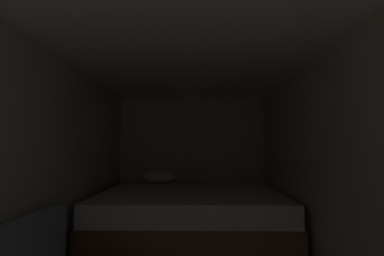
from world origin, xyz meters
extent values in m
cube|color=beige|center=(0.00, 4.59, 1.02)|extent=(2.37, 0.05, 2.04)
cube|color=beige|center=(-1.16, 2.03, 1.02)|extent=(0.05, 5.06, 2.04)
cube|color=beige|center=(1.16, 2.03, 1.02)|extent=(0.05, 5.06, 2.04)
cube|color=white|center=(0.00, 2.03, 2.07)|extent=(2.37, 5.06, 0.05)
cube|color=brown|center=(0.00, 3.55, 0.24)|extent=(2.15, 1.92, 0.48)
cube|color=white|center=(0.00, 3.55, 0.59)|extent=(2.11, 1.88, 0.23)
ellipsoid|color=white|center=(-0.48, 4.30, 0.81)|extent=(0.49, 0.33, 0.20)
camera|label=1|loc=(0.08, -0.16, 1.24)|focal=27.94mm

